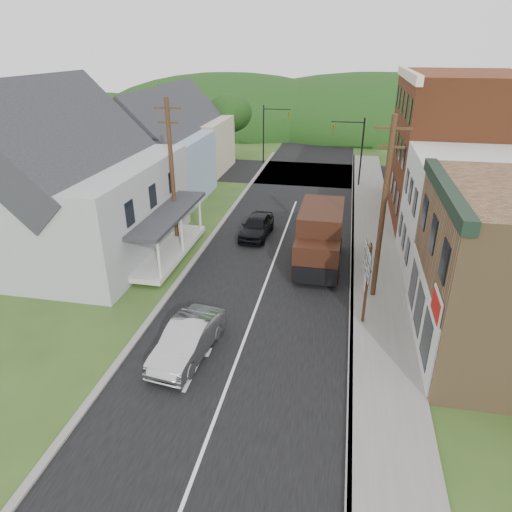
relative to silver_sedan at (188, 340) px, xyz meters
The scene contains 24 objects.
ground 3.62m from the silver_sedan, 54.98° to the left, with size 120.00×120.00×0.00m, color #2D4719.
road 13.08m from the silver_sedan, 81.05° to the left, with size 9.00×90.00×0.02m, color black.
cross_road 29.98m from the silver_sedan, 86.11° to the left, with size 60.00×9.00×0.02m, color black.
sidewalk_right 13.50m from the silver_sedan, 53.96° to the left, with size 2.80×55.00×0.15m, color slate.
curb_right 12.75m from the silver_sedan, 58.87° to the left, with size 0.20×55.00×0.15m, color slate.
curb_left 11.23m from the silver_sedan, 103.50° to the left, with size 0.30×55.00×0.12m, color slate.
storefront_white 17.09m from the silver_sedan, 37.96° to the left, with size 8.00×7.00×6.50m, color silver.
storefront_red 24.33m from the silver_sedan, 56.18° to the left, with size 8.00×12.00×10.00m, color brown.
house_gray 13.81m from the silver_sedan, 138.23° to the left, with size 10.20×12.24×8.35m.
house_blue 22.03m from the silver_sedan, 114.25° to the left, with size 7.14×8.16×7.28m.
house_cream 30.55m from the silver_sedan, 108.14° to the left, with size 7.14×8.16×7.28m.
utility_pole_right 10.70m from the silver_sedan, 39.99° to the left, with size 1.60×0.26×9.00m.
utility_pole_left 12.41m from the silver_sedan, 112.28° to the left, with size 1.60×0.26×9.00m.
traffic_signal_right 27.32m from the silver_sedan, 76.51° to the left, with size 2.87×0.20×6.00m.
traffic_signal_left 33.61m from the silver_sedan, 93.89° to the left, with size 2.87×0.20×6.00m.
tree_left_b 21.52m from the silver_sedan, 135.13° to the left, with size 4.80×4.80×6.94m.
tree_left_c 28.97m from the silver_sedan, 126.53° to the left, with size 5.80×5.80×8.41m.
tree_left_d 35.83m from the silver_sedan, 101.29° to the left, with size 4.80×4.80×6.94m.
forested_ridge 57.94m from the silver_sedan, 87.99° to the left, with size 90.00×30.00×16.00m, color black.
silver_sedan is the anchor object (origin of this frame).
dark_sedan 13.11m from the silver_sedan, 88.70° to the left, with size 1.73×4.30×1.47m, color black.
delivery_van 10.71m from the silver_sedan, 64.26° to the left, with size 2.52×5.99×3.33m.
route_sign_cluster 8.20m from the silver_sedan, 28.23° to the left, with size 0.27×2.15×3.77m.
warning_sign 9.88m from the silver_sedan, 42.10° to the left, with size 0.17×0.80×2.91m.
Camera 1 is at (3.69, -17.45, 11.76)m, focal length 32.00 mm.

